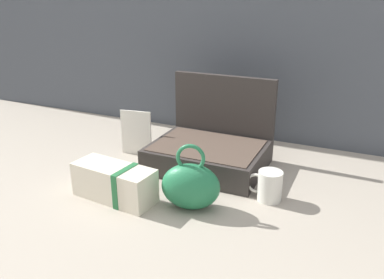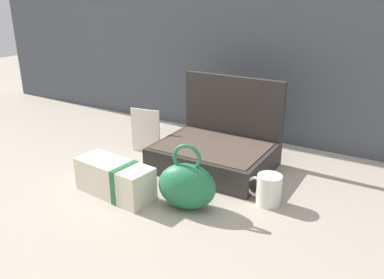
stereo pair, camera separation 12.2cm
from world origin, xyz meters
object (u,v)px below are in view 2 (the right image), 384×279
(teal_pouch_handbag, at_px, (187,186))
(coffee_mug, at_px, (268,190))
(info_card_left, at_px, (146,131))
(cream_toiletry_bag, at_px, (116,179))
(open_suitcase, at_px, (217,148))

(teal_pouch_handbag, distance_m, coffee_mug, 0.25)
(info_card_left, bearing_deg, cream_toiletry_bag, -77.41)
(open_suitcase, xyz_separation_m, info_card_left, (-0.31, -0.02, 0.02))
(info_card_left, bearing_deg, teal_pouch_handbag, -46.94)
(info_card_left, bearing_deg, coffee_mug, -22.96)
(open_suitcase, bearing_deg, teal_pouch_handbag, -78.83)
(teal_pouch_handbag, height_order, info_card_left, teal_pouch_handbag)
(open_suitcase, height_order, info_card_left, open_suitcase)
(cream_toiletry_bag, bearing_deg, teal_pouch_handbag, 10.80)
(open_suitcase, height_order, cream_toiletry_bag, open_suitcase)
(open_suitcase, relative_size, cream_toiletry_bag, 1.47)
(cream_toiletry_bag, xyz_separation_m, info_card_left, (-0.13, 0.33, 0.04))
(teal_pouch_handbag, height_order, coffee_mug, teal_pouch_handbag)
(info_card_left, bearing_deg, open_suitcase, -4.23)
(coffee_mug, bearing_deg, info_card_left, 165.84)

